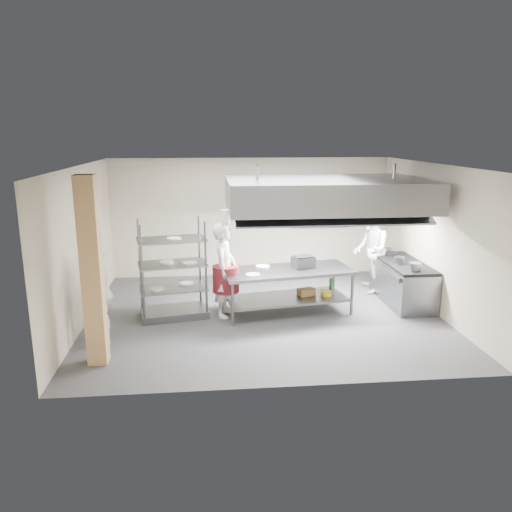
{
  "coord_description": "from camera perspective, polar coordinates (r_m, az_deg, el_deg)",
  "views": [
    {
      "loc": [
        -1.12,
        -9.51,
        3.58
      ],
      "look_at": [
        -0.15,
        0.2,
        1.18
      ],
      "focal_mm": 35.0,
      "sensor_mm": 36.0,
      "label": 1
    }
  ],
  "objects": [
    {
      "name": "wall_left",
      "position": [
        10.03,
        -19.31,
        1.04
      ],
      "size": [
        0.0,
        6.0,
        6.0
      ],
      "primitive_type": "plane",
      "rotation": [
        1.57,
        0.0,
        1.57
      ],
      "color": "#B0A38C",
      "rests_on": "ground"
    },
    {
      "name": "wall_back",
      "position": [
        12.74,
        -0.59,
        4.41
      ],
      "size": [
        7.0,
        0.0,
        7.0
      ],
      "primitive_type": "plane",
      "rotation": [
        1.57,
        0.0,
        0.0
      ],
      "color": "#B0A38C",
      "rests_on": "ground"
    },
    {
      "name": "chef_plating",
      "position": [
        9.09,
        -17.42,
        -3.99
      ],
      "size": [
        0.71,
        1.14,
        1.81
      ],
      "primitive_type": "imported",
      "rotation": [
        0.0,
        0.0,
        -1.29
      ],
      "color": "white",
      "rests_on": "floor"
    },
    {
      "name": "pass_rack",
      "position": [
        9.97,
        -9.51,
        -1.51
      ],
      "size": [
        1.43,
        1.0,
        1.96
      ],
      "primitive_type": null,
      "rotation": [
        0.0,
        0.0,
        0.19
      ],
      "color": "slate",
      "rests_on": "floor"
    },
    {
      "name": "hood_strip_b",
      "position": [
        10.56,
        12.72,
        5.3
      ],
      "size": [
        1.6,
        0.12,
        0.04
      ],
      "primitive_type": "cube",
      "color": "white",
      "rests_on": "exhaust_hood"
    },
    {
      "name": "exhaust_hood",
      "position": [
        10.27,
        8.01,
        7.07
      ],
      "size": [
        4.0,
        2.5,
        0.6
      ],
      "primitive_type": "cube",
      "color": "slate",
      "rests_on": "ceiling"
    },
    {
      "name": "chef_head",
      "position": [
        9.91,
        -3.63,
        -1.63
      ],
      "size": [
        0.61,
        0.78,
        1.89
      ],
      "primitive_type": "imported",
      "rotation": [
        0.0,
        0.0,
        1.31
      ],
      "color": "white",
      "rests_on": "floor"
    },
    {
      "name": "plate_stack",
      "position": [
        10.07,
        -9.43,
        -3.46
      ],
      "size": [
        0.28,
        0.28,
        0.05
      ],
      "primitive_type": "cylinder",
      "color": "white",
      "rests_on": "pass_rack"
    },
    {
      "name": "ceiling",
      "position": [
        9.6,
        1.01,
        10.34
      ],
      "size": [
        7.0,
        7.0,
        0.0
      ],
      "primitive_type": "plane",
      "rotation": [
        3.14,
        0.0,
        0.0
      ],
      "color": "silver",
      "rests_on": "wall_back"
    },
    {
      "name": "chef_line",
      "position": [
        11.71,
        12.96,
        0.66
      ],
      "size": [
        0.92,
        1.09,
        1.98
      ],
      "primitive_type": "imported",
      "rotation": [
        0.0,
        0.0,
        -1.76
      ],
      "color": "white",
      "rests_on": "floor"
    },
    {
      "name": "cooking_range",
      "position": [
        11.31,
        16.37,
        -3.0
      ],
      "size": [
        0.8,
        2.0,
        0.84
      ],
      "primitive_type": "cube",
      "color": "gray",
      "rests_on": "floor"
    },
    {
      "name": "floor",
      "position": [
        10.23,
        0.94,
        -6.69
      ],
      "size": [
        7.0,
        7.0,
        0.0
      ],
      "primitive_type": "plane",
      "color": "#2E2E31",
      "rests_on": "ground"
    },
    {
      "name": "griddle",
      "position": [
        10.3,
        5.43,
        -0.69
      ],
      "size": [
        0.5,
        0.44,
        0.21
      ],
      "primitive_type": "cube",
      "rotation": [
        0.0,
        0.0,
        0.28
      ],
      "color": "slate",
      "rests_on": "island_worktop"
    },
    {
      "name": "wall_shelf",
      "position": [
        12.86,
        7.51,
        4.38
      ],
      "size": [
        1.5,
        0.28,
        0.04
      ],
      "primitive_type": "cube",
      "color": "slate",
      "rests_on": "wall_back"
    },
    {
      "name": "wicker_basket",
      "position": [
        10.41,
        5.75,
        -4.1
      ],
      "size": [
        0.38,
        0.32,
        0.14
      ],
      "primitive_type": "cube",
      "rotation": [
        0.0,
        0.0,
        0.3
      ],
      "color": "olive",
      "rests_on": "island_undershelf"
    },
    {
      "name": "column",
      "position": [
        8.09,
        -18.23,
        -1.81
      ],
      "size": [
        0.3,
        0.3,
        3.0
      ],
      "primitive_type": "cube",
      "color": "#E3B374",
      "rests_on": "floor"
    },
    {
      "name": "wall_right",
      "position": [
        10.78,
        19.8,
        1.85
      ],
      "size": [
        0.0,
        6.0,
        6.0
      ],
      "primitive_type": "plane",
      "rotation": [
        1.57,
        0.0,
        -1.57
      ],
      "color": "#B0A38C",
      "rests_on": "ground"
    },
    {
      "name": "stockpot",
      "position": [
        10.98,
        16.04,
        -0.47
      ],
      "size": [
        0.22,
        0.22,
        0.15
      ],
      "primitive_type": "cylinder",
      "color": "slate",
      "rests_on": "range_top"
    },
    {
      "name": "hood_strip_a",
      "position": [
        10.14,
        2.98,
        5.28
      ],
      "size": [
        1.6,
        0.12,
        0.04
      ],
      "primitive_type": "cube",
      "color": "white",
      "rests_on": "exhaust_hood"
    },
    {
      "name": "island_worktop",
      "position": [
        10.11,
        3.56,
        -1.71
      ],
      "size": [
        2.77,
        1.5,
        0.06
      ],
      "primitive_type": "cube",
      "rotation": [
        0.0,
        0.0,
        0.16
      ],
      "color": "slate",
      "rests_on": "island"
    },
    {
      "name": "island",
      "position": [
        10.24,
        3.53,
        -4.0
      ],
      "size": [
        2.77,
        1.5,
        0.91
      ],
      "primitive_type": null,
      "rotation": [
        0.0,
        0.0,
        0.16
      ],
      "color": "slate",
      "rests_on": "floor"
    },
    {
      "name": "island_undershelf",
      "position": [
        10.28,
        3.52,
        -4.82
      ],
      "size": [
        2.54,
        1.35,
        0.04
      ],
      "primitive_type": "cube",
      "rotation": [
        0.0,
        0.0,
        0.16
      ],
      "color": "slate",
      "rests_on": "island"
    },
    {
      "name": "range_top",
      "position": [
        11.19,
        16.52,
        -0.79
      ],
      "size": [
        0.78,
        1.96,
        0.06
      ],
      "primitive_type": "cube",
      "color": "black",
      "rests_on": "cooking_range"
    }
  ]
}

